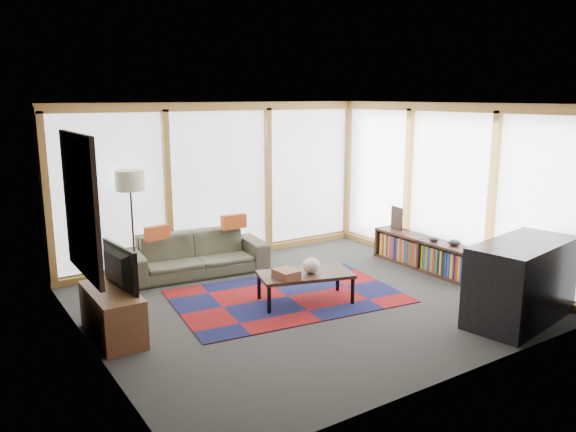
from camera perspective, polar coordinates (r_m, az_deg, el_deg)
ground at (r=7.61m, az=1.67°, el=-8.66°), size 5.50×5.50×0.00m
room_envelope at (r=7.94m, az=2.35°, el=3.73°), size 5.52×5.02×2.62m
rug at (r=7.77m, az=-0.06°, el=-8.16°), size 3.24×2.30×0.01m
sofa at (r=8.77m, az=-9.35°, el=-3.81°), size 2.24×1.08×0.63m
pillow_left at (r=8.45m, az=-13.15°, el=-1.66°), size 0.39×0.18×0.21m
pillow_right at (r=8.95m, az=-5.55°, el=-0.56°), size 0.41×0.13×0.22m
floor_lamp at (r=8.47m, az=-15.51°, el=-1.07°), size 0.42×0.42×1.66m
coffee_table at (r=7.52m, az=1.76°, el=-7.27°), size 1.34×0.93×0.41m
book_stack at (r=7.25m, az=-0.18°, el=-5.88°), size 0.27×0.33×0.11m
vase at (r=7.43m, az=2.38°, el=-5.05°), size 0.28×0.28×0.20m
bookshelf at (r=9.16m, az=13.76°, el=-3.74°), size 0.36×1.99×0.50m
bowl_a at (r=8.78m, az=16.55°, el=-2.60°), size 0.22×0.22×0.09m
bowl_b at (r=8.93m, az=14.61°, el=-2.30°), size 0.16×0.16×0.08m
shelf_picture at (r=9.59m, az=10.99°, el=-0.21°), size 0.08×0.29×0.38m
tv_console at (r=6.76m, az=-17.41°, el=-9.47°), size 0.46×1.11×0.55m
television at (r=6.63m, az=-17.40°, el=-5.05°), size 0.20×0.88×0.50m
bar_counter at (r=7.41m, az=22.60°, el=-6.16°), size 1.67×0.99×0.99m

